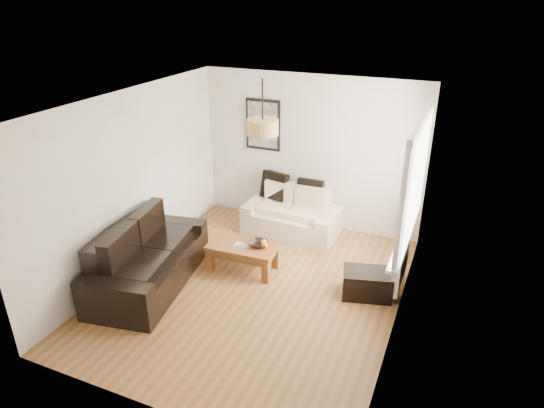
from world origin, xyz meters
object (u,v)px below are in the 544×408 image
at_px(loveseat_cream, 292,212).
at_px(coffee_table, 243,257).
at_px(sofa_leather, 148,256).
at_px(ottoman, 367,283).

distance_m(loveseat_cream, coffee_table, 1.40).
xyz_separation_m(loveseat_cream, coffee_table, (-0.25, -1.37, -0.18)).
relative_size(sofa_leather, ottoman, 3.13).
xyz_separation_m(coffee_table, ottoman, (1.83, 0.06, -0.02)).
height_order(sofa_leather, ottoman, sofa_leather).
relative_size(sofa_leather, coffee_table, 2.03).
bearing_deg(loveseat_cream, coffee_table, -98.17).
xyz_separation_m(sofa_leather, coffee_table, (1.05, 0.84, -0.23)).
bearing_deg(loveseat_cream, sofa_leather, -118.41).
bearing_deg(loveseat_cream, ottoman, -37.68).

